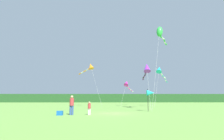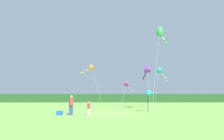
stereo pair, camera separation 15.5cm
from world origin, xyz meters
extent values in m
plane|color=#6B9E42|center=(0.00, 0.00, 0.00)|extent=(120.00, 120.00, 0.00)
cube|color=#234C23|center=(0.00, 45.00, 1.43)|extent=(108.00, 3.63, 2.86)
cylinder|color=#334C8C|center=(-4.04, -1.57, 0.44)|extent=(0.18, 0.18, 0.88)
cylinder|color=#334C8C|center=(-3.84, -1.57, 0.44)|extent=(0.18, 0.18, 0.88)
cylinder|color=#B23338|center=(-3.94, -1.57, 1.22)|extent=(0.40, 0.40, 0.69)
sphere|color=tan|center=(-3.94, -1.57, 1.70)|extent=(0.26, 0.26, 0.26)
cylinder|color=silver|center=(-2.32, -1.59, 0.30)|extent=(0.12, 0.12, 0.60)
cylinder|color=silver|center=(-2.19, -1.59, 0.30)|extent=(0.12, 0.12, 0.60)
cylinder|color=#B23338|center=(-2.26, -1.59, 0.83)|extent=(0.27, 0.27, 0.47)
sphere|color=tan|center=(-2.26, -1.59, 1.16)|extent=(0.17, 0.17, 0.17)
cube|color=#1959B2|center=(-4.93, -1.92, 0.20)|extent=(0.55, 0.33, 0.41)
cylinder|color=black|center=(4.27, 2.81, 1.34)|extent=(0.06, 0.06, 2.67)
cone|color=#1EB7CC|center=(4.62, 2.81, 2.19)|extent=(0.90, 0.70, 0.70)
cylinder|color=#B2B2B2|center=(-2.80, 14.31, 3.82)|extent=(2.38, 2.20, 7.65)
cone|color=orange|center=(-3.98, 15.39, 7.64)|extent=(1.63, 1.61, 1.35)
cylinder|color=orange|center=(-4.26, 15.58, 7.16)|extent=(0.70, 0.56, 0.32)
cylinder|color=white|center=(-4.76, 16.03, 7.02)|extent=(0.62, 0.68, 0.34)
cylinder|color=orange|center=(-5.26, 16.47, 6.83)|extent=(0.73, 0.58, 0.42)
cylinder|color=white|center=(-5.81, 16.87, 6.62)|extent=(0.69, 0.62, 0.38)
cylinder|color=orange|center=(-6.32, 17.31, 6.42)|extent=(0.69, 0.63, 0.41)
cylinder|color=#B2B2B2|center=(8.00, 12.71, 3.48)|extent=(2.26, 4.34, 6.98)
cone|color=#1EB7CC|center=(9.12, 14.87, 6.97)|extent=(1.70, 1.93, 1.66)
cylinder|color=#1EB7CC|center=(9.41, 15.25, 6.40)|extent=(0.74, 0.89, 0.32)
cylinder|color=white|center=(9.91, 16.04, 6.19)|extent=(0.64, 0.98, 0.48)
cylinder|color=#1EB7CC|center=(10.37, 16.87, 5.95)|extent=(0.69, 0.94, 0.39)
cylinder|color=white|center=(10.90, 17.65, 5.72)|extent=(0.76, 0.92, 0.46)
cylinder|color=#1EB7CC|center=(11.33, 18.47, 5.52)|extent=(0.48, 0.99, 0.34)
cylinder|color=white|center=(11.67, 19.35, 5.31)|extent=(0.61, 0.99, 0.46)
cylinder|color=#1EB7CC|center=(12.12, 20.18, 5.08)|extent=(0.68, 0.95, 0.39)
cylinder|color=#B2B2B2|center=(2.28, 14.66, 2.26)|extent=(1.53, 4.75, 4.53)
cone|color=#E026B2|center=(3.03, 17.03, 4.52)|extent=(1.27, 1.67, 1.45)
cylinder|color=#E026B2|center=(3.25, 17.44, 3.91)|extent=(0.63, 0.96, 0.44)
cylinder|color=white|center=(3.50, 18.31, 3.68)|extent=(0.29, 0.99, 0.41)
cylinder|color=#E026B2|center=(3.77, 19.18, 3.50)|extent=(0.64, 0.94, 0.36)
cylinder|color=white|center=(4.16, 20.01, 3.32)|extent=(0.53, 0.98, 0.40)
cylinder|color=#E026B2|center=(4.48, 20.88, 3.17)|extent=(0.52, 0.96, 0.30)
cylinder|color=white|center=(4.82, 21.74, 3.02)|extent=(0.55, 0.97, 0.39)
cylinder|color=#B2B2B2|center=(5.71, 3.96, 5.49)|extent=(2.27, 3.32, 10.98)
ellipsoid|color=green|center=(6.83, 5.60, 10.97)|extent=(1.38, 1.47, 1.73)
cylinder|color=green|center=(7.04, 5.83, 10.30)|extent=(0.59, 0.61, 0.26)
cylinder|color=white|center=(7.47, 6.29, 10.22)|extent=(0.59, 0.61, 0.30)
cylinder|color=green|center=(7.82, 6.79, 10.09)|extent=(0.48, 0.69, 0.35)
cylinder|color=white|center=(8.07, 7.36, 9.97)|extent=(0.43, 0.68, 0.29)
cylinder|color=green|center=(8.37, 7.90, 9.87)|extent=(0.54, 0.65, 0.29)
cylinder|color=#B2B2B2|center=(5.10, 5.93, 3.04)|extent=(0.31, 3.05, 6.09)
cone|color=purple|center=(5.24, 7.44, 6.08)|extent=(1.16, 1.62, 1.69)
cylinder|color=purple|center=(5.23, 7.70, 5.50)|extent=(0.21, 0.54, 0.26)
cylinder|color=black|center=(5.22, 8.22, 5.42)|extent=(0.22, 0.56, 0.29)
cylinder|color=purple|center=(5.26, 8.73, 5.34)|extent=(0.31, 0.57, 0.27)
cylinder|color=black|center=(5.31, 9.24, 5.22)|extent=(0.20, 0.57, 0.34)
cylinder|color=purple|center=(5.30, 9.75, 5.07)|extent=(0.22, 0.58, 0.34)
cylinder|color=black|center=(5.26, 10.27, 4.96)|extent=(0.27, 0.57, 0.27)
cylinder|color=purple|center=(5.27, 10.78, 4.89)|extent=(0.28, 0.57, 0.26)
cylinder|color=black|center=(5.37, 11.28, 4.81)|extent=(0.32, 0.58, 0.29)
cylinder|color=purple|center=(5.42, 11.79, 4.73)|extent=(0.21, 0.54, 0.26)
camera|label=1|loc=(-0.32, -19.13, 1.62)|focal=29.04mm
camera|label=2|loc=(-0.17, -19.13, 1.62)|focal=29.04mm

